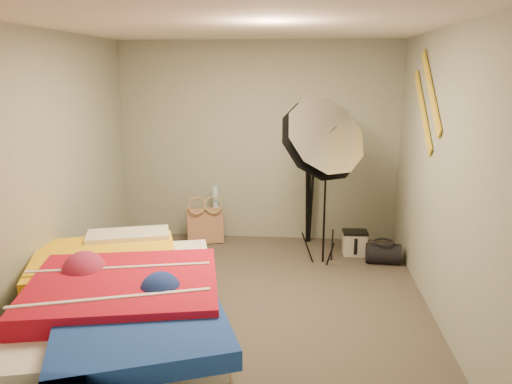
# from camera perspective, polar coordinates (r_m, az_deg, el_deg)

# --- Properties ---
(floor) EXTENTS (4.00, 4.00, 0.00)m
(floor) POSITION_cam_1_polar(r_m,az_deg,el_deg) (4.78, -1.89, -12.86)
(floor) COLOR #4F463C
(floor) RESTS_ON ground
(ceiling) EXTENTS (4.00, 4.00, 0.00)m
(ceiling) POSITION_cam_1_polar(r_m,az_deg,el_deg) (4.28, -2.17, 18.58)
(ceiling) COLOR silver
(ceiling) RESTS_ON wall_back
(wall_back) EXTENTS (3.50, 0.00, 3.50)m
(wall_back) POSITION_cam_1_polar(r_m,az_deg,el_deg) (6.32, 0.25, 5.68)
(wall_back) COLOR gray
(wall_back) RESTS_ON floor
(wall_front) EXTENTS (3.50, 0.00, 3.50)m
(wall_front) POSITION_cam_1_polar(r_m,az_deg,el_deg) (2.47, -7.87, -7.54)
(wall_front) COLOR gray
(wall_front) RESTS_ON floor
(wall_left) EXTENTS (0.00, 4.00, 4.00)m
(wall_left) POSITION_cam_1_polar(r_m,az_deg,el_deg) (4.90, -22.81, 2.21)
(wall_left) COLOR gray
(wall_left) RESTS_ON floor
(wall_right) EXTENTS (0.00, 4.00, 4.00)m
(wall_right) POSITION_cam_1_polar(r_m,az_deg,el_deg) (4.49, 20.71, 1.45)
(wall_right) COLOR gray
(wall_right) RESTS_ON floor
(tote_bag) EXTENTS (0.49, 0.31, 0.46)m
(tote_bag) POSITION_cam_1_polar(r_m,az_deg,el_deg) (6.37, -5.83, -3.81)
(tote_bag) COLOR tan
(tote_bag) RESTS_ON floor
(wrapping_roll) EXTENTS (0.15, 0.22, 0.73)m
(wrapping_roll) POSITION_cam_1_polar(r_m,az_deg,el_deg) (6.34, -4.54, -2.55)
(wrapping_roll) COLOR #5A97B8
(wrapping_roll) RESTS_ON floor
(camera_case) EXTENTS (0.28, 0.20, 0.27)m
(camera_case) POSITION_cam_1_polar(r_m,az_deg,el_deg) (6.06, 11.20, -5.82)
(camera_case) COLOR beige
(camera_case) RESTS_ON floor
(duffel_bag) EXTENTS (0.40, 0.26, 0.23)m
(duffel_bag) POSITION_cam_1_polar(r_m,az_deg,el_deg) (5.87, 14.33, -6.82)
(duffel_bag) COLOR black
(duffel_bag) RESTS_ON floor
(wall_stripe_upper) EXTENTS (0.02, 0.91, 0.78)m
(wall_stripe_upper) POSITION_cam_1_polar(r_m,az_deg,el_deg) (4.98, 19.37, 10.83)
(wall_stripe_upper) COLOR gold
(wall_stripe_upper) RESTS_ON wall_right
(wall_stripe_lower) EXTENTS (0.02, 0.91, 0.78)m
(wall_stripe_lower) POSITION_cam_1_polar(r_m,az_deg,el_deg) (5.24, 18.54, 8.80)
(wall_stripe_lower) COLOR gold
(wall_stripe_lower) RESTS_ON wall_right
(bed) EXTENTS (2.09, 2.58, 0.64)m
(bed) POSITION_cam_1_polar(r_m,az_deg,el_deg) (4.16, -15.13, -12.65)
(bed) COLOR #4B3C27
(bed) RESTS_ON floor
(photo_umbrella) EXTENTS (0.95, 1.08, 1.97)m
(photo_umbrella) POSITION_cam_1_polar(r_m,az_deg,el_deg) (5.28, 7.35, 5.77)
(photo_umbrella) COLOR black
(photo_umbrella) RESTS_ON floor
(camera_tripod) EXTENTS (0.08, 0.08, 1.34)m
(camera_tripod) POSITION_cam_1_polar(r_m,az_deg,el_deg) (6.25, 6.11, 1.04)
(camera_tripod) COLOR black
(camera_tripod) RESTS_ON floor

